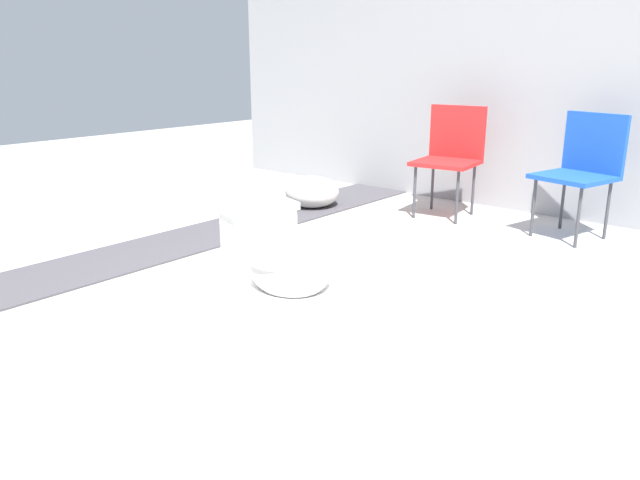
{
  "coord_description": "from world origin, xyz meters",
  "views": [
    {
      "loc": [
        2.02,
        -2.04,
        1.2
      ],
      "look_at": [
        0.05,
        0.28,
        0.3
      ],
      "focal_mm": 35.0,
      "sensor_mm": 36.0,
      "label": 1
    }
  ],
  "objects_px": {
    "folding_chair_middle": "(584,162)",
    "toilet": "(280,270)",
    "folding_chair_left": "(451,149)",
    "boulder_near": "(312,192)"
  },
  "relations": [
    {
      "from": "folding_chair_middle",
      "to": "toilet",
      "type": "bearing_deg",
      "value": -1.16
    },
    {
      "from": "toilet",
      "to": "folding_chair_left",
      "type": "distance_m",
      "value": 2.34
    },
    {
      "from": "folding_chair_middle",
      "to": "folding_chair_left",
      "type": "bearing_deg",
      "value": -74.47
    },
    {
      "from": "folding_chair_left",
      "to": "folding_chair_middle",
      "type": "relative_size",
      "value": 1.0
    },
    {
      "from": "toilet",
      "to": "folding_chair_middle",
      "type": "relative_size",
      "value": 0.85
    },
    {
      "from": "toilet",
      "to": "boulder_near",
      "type": "distance_m",
      "value": 2.21
    },
    {
      "from": "folding_chair_middle",
      "to": "boulder_near",
      "type": "height_order",
      "value": "folding_chair_middle"
    },
    {
      "from": "toilet",
      "to": "folding_chair_left",
      "type": "bearing_deg",
      "value": 116.64
    },
    {
      "from": "folding_chair_left",
      "to": "toilet",
      "type": "bearing_deg",
      "value": 1.76
    },
    {
      "from": "toilet",
      "to": "folding_chair_left",
      "type": "relative_size",
      "value": 0.85
    }
  ]
}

